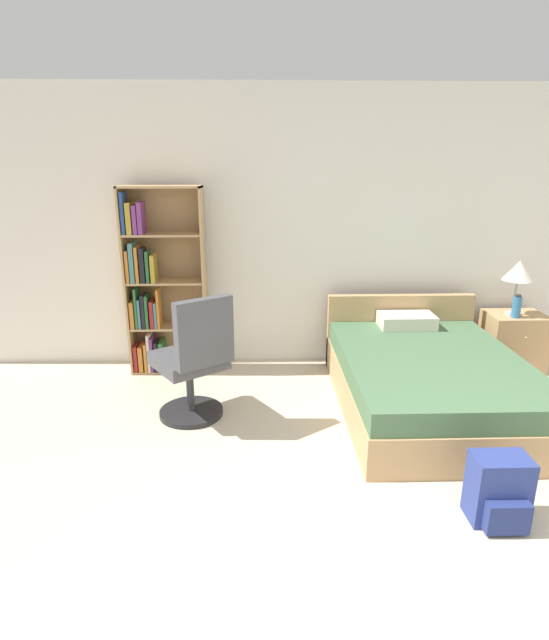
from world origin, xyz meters
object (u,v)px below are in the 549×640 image
(water_bottle, at_px, (517,307))
(backpack_blue, at_px, (499,491))
(bed, at_px, (427,378))
(table_lamp, at_px, (519,272))
(office_chair, at_px, (194,363))
(bookshelf, at_px, (157,287))
(nightstand, at_px, (513,341))

(water_bottle, bearing_deg, backpack_blue, -117.38)
(bed, height_order, backpack_blue, bed)
(bed, height_order, table_lamp, table_lamp)
(bed, bearing_deg, table_lamp, 35.84)
(water_bottle, bearing_deg, office_chair, -163.70)
(office_chair, bearing_deg, bookshelf, 114.22)
(office_chair, relative_size, backpack_blue, 2.59)
(table_lamp, distance_m, backpack_blue, 2.52)
(bookshelf, height_order, office_chair, bookshelf)
(office_chair, distance_m, nightstand, 3.10)
(bed, distance_m, nightstand, 1.33)
(table_lamp, bearing_deg, office_chair, -162.22)
(nightstand, xyz_separation_m, water_bottle, (-0.07, -0.10, 0.38))
(office_chair, xyz_separation_m, backpack_blue, (1.81, -1.21, -0.29))
(bed, bearing_deg, nightstand, 35.08)
(table_lamp, xyz_separation_m, water_bottle, (-0.02, -0.09, -0.31))
(office_chair, bearing_deg, bed, 5.51)
(table_lamp, xyz_separation_m, backpack_blue, (-1.08, -2.14, -0.77))
(bookshelf, relative_size, office_chair, 1.70)
(backpack_blue, bearing_deg, table_lamp, 63.21)
(bookshelf, distance_m, bed, 2.52)
(table_lamp, relative_size, water_bottle, 2.38)
(bed, relative_size, water_bottle, 8.95)
(bed, xyz_separation_m, nightstand, (1.09, 0.76, 0.03))
(bookshelf, relative_size, bed, 0.89)
(table_lamp, bearing_deg, backpack_blue, -116.79)
(nightstand, bearing_deg, table_lamp, -163.24)
(office_chair, distance_m, table_lamp, 3.07)
(backpack_blue, bearing_deg, water_bottle, 62.62)
(water_bottle, distance_m, backpack_blue, 2.36)
(nightstand, xyz_separation_m, backpack_blue, (-1.13, -2.15, -0.09))
(office_chair, height_order, nightstand, office_chair)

